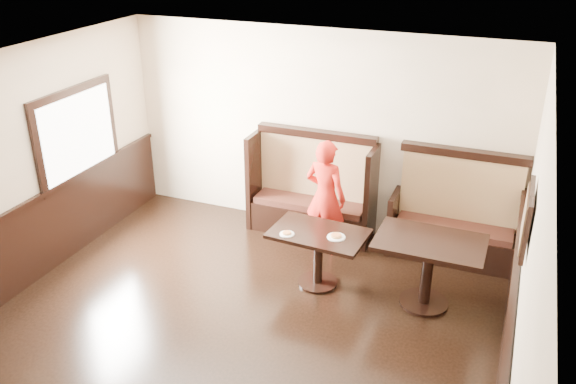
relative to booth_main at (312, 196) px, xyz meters
The scene contains 9 objects.
ground 3.34m from the booth_main, 90.00° to the right, with size 7.00×7.00×0.00m, color black.
room_shell 3.03m from the booth_main, 95.65° to the right, with size 7.00×7.00×7.00m.
booth_main is the anchor object (origin of this frame).
booth_neighbor 1.95m from the booth_main, ahead, with size 1.65×0.72×1.45m.
table_main 1.37m from the booth_main, 67.46° to the right, with size 1.16×0.77×0.71m.
table_neighbor 2.18m from the booth_main, 33.81° to the right, with size 1.20×0.79×0.83m.
child 0.63m from the booth_main, 53.94° to the right, with size 0.57×0.37×1.55m, color red.
pizza_plate_left 1.49m from the booth_main, 82.13° to the right, with size 0.17×0.17×0.03m.
pizza_plate_right 1.53m from the booth_main, 60.13° to the right, with size 0.21×0.21×0.04m.
Camera 1 is at (2.51, -3.94, 4.14)m, focal length 38.00 mm.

